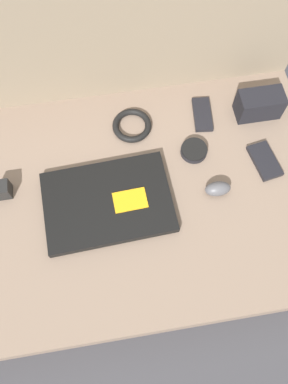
{
  "coord_description": "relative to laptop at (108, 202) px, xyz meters",
  "views": [
    {
      "loc": [
        -0.06,
        -0.4,
        1.12
      ],
      "look_at": [
        0.0,
        0.0,
        0.18
      ],
      "focal_mm": 35.0,
      "sensor_mm": 36.0,
      "label": 1
    }
  ],
  "objects": [
    {
      "name": "camera_pouch",
      "position": [
        0.49,
        0.23,
        0.03
      ],
      "size": [
        0.13,
        0.07,
        0.08
      ],
      "color": "black",
      "rests_on": "couch_seat"
    },
    {
      "name": "speaker_puck",
      "position": [
        0.27,
        0.12,
        -0.0
      ],
      "size": [
        0.08,
        0.08,
        0.02
      ],
      "color": "black",
      "rests_on": "couch_seat"
    },
    {
      "name": "laptop",
      "position": [
        0.0,
        0.0,
        0.0
      ],
      "size": [
        0.36,
        0.25,
        0.03
      ],
      "rotation": [
        0.0,
        0.0,
        0.04
      ],
      "color": "black",
      "rests_on": "couch_seat"
    },
    {
      "name": "phone_black",
      "position": [
        0.32,
        0.24,
        -0.01
      ],
      "size": [
        0.07,
        0.12,
        0.01
      ],
      "rotation": [
        0.0,
        0.0,
        -0.11
      ],
      "color": "black",
      "rests_on": "couch_seat"
    },
    {
      "name": "phone_silver",
      "position": [
        0.46,
        0.06,
        -0.01
      ],
      "size": [
        0.08,
        0.12,
        0.01
      ],
      "rotation": [
        0.0,
        0.0,
        0.17
      ],
      "color": "black",
      "rests_on": "couch_seat"
    },
    {
      "name": "couch_seat",
      "position": [
        0.1,
        0.01,
        -0.09
      ],
      "size": [
        1.04,
        0.71,
        0.16
      ],
      "color": "#7A6656",
      "rests_on": "ground_plane"
    },
    {
      "name": "computer_mouse",
      "position": [
        0.3,
        -0.01,
        0.01
      ],
      "size": [
        0.07,
        0.04,
        0.04
      ],
      "rotation": [
        0.0,
        0.0,
        -0.02
      ],
      "color": "#4C4C51",
      "rests_on": "couch_seat"
    },
    {
      "name": "ground_plane",
      "position": [
        0.1,
        0.01,
        -0.17
      ],
      "size": [
        8.0,
        8.0,
        0.0
      ],
      "primitive_type": "plane",
      "color": "#38383D"
    },
    {
      "name": "charger_brick",
      "position": [
        -0.28,
        0.08,
        0.01
      ],
      "size": [
        0.04,
        0.04,
        0.05
      ],
      "color": "black",
      "rests_on": "couch_seat"
    },
    {
      "name": "couch_backrest",
      "position": [
        0.1,
        0.47,
        0.1
      ],
      "size": [
        1.04,
        0.2,
        0.54
      ],
      "color": "#7F705B",
      "rests_on": "ground_plane"
    },
    {
      "name": "cable_coil",
      "position": [
        0.1,
        0.23,
        -0.0
      ],
      "size": [
        0.12,
        0.12,
        0.02
      ],
      "color": "black",
      "rests_on": "couch_seat"
    }
  ]
}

